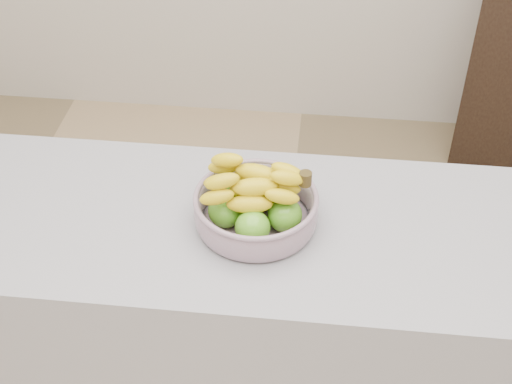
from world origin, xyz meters
TOP-DOWN VIEW (x-y plane):
  - counter at (0.00, 0.14)m, footprint 2.00×0.60m
  - fruit_bowl at (-0.04, 0.14)m, footprint 0.30×0.30m

SIDE VIEW (x-z plane):
  - counter at x=0.00m, z-range 0.00..0.90m
  - fruit_bowl at x=-0.04m, z-range 0.87..1.04m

